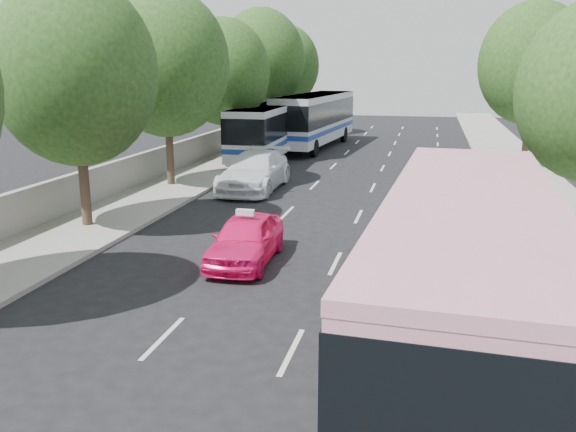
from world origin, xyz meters
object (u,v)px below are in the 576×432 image
(tour_coach_rear, at_px, (315,116))
(white_pickup, at_px, (255,171))
(tour_coach_front, at_px, (269,127))
(pink_taxi, at_px, (246,239))
(pink_bus, at_px, (468,266))

(tour_coach_rear, bearing_deg, white_pickup, -84.84)
(white_pickup, height_order, tour_coach_front, tour_coach_front)
(white_pickup, bearing_deg, pink_taxi, -75.30)
(white_pickup, relative_size, tour_coach_front, 0.54)
(pink_bus, relative_size, pink_taxi, 2.70)
(pink_taxi, bearing_deg, pink_bus, -46.05)
(pink_bus, distance_m, tour_coach_rear, 33.50)
(tour_coach_front, bearing_deg, tour_coach_rear, 73.29)
(pink_bus, bearing_deg, tour_coach_rear, 108.45)
(tour_coach_rear, bearing_deg, pink_bus, -69.45)
(pink_bus, bearing_deg, white_pickup, 121.17)
(pink_bus, relative_size, tour_coach_rear, 0.90)
(pink_taxi, relative_size, white_pickup, 0.70)
(pink_taxi, height_order, white_pickup, white_pickup)
(tour_coach_front, bearing_deg, white_pickup, -79.77)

